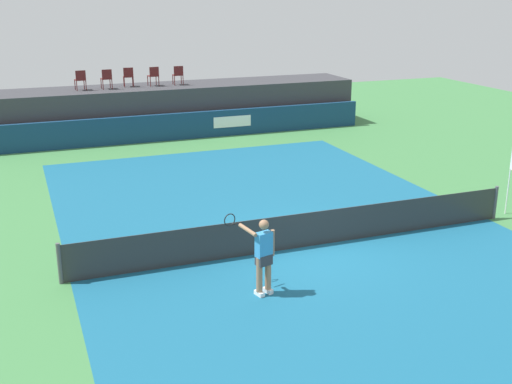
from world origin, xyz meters
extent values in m
plane|color=#3D7A42|center=(0.00, 3.00, 0.00)|extent=(48.00, 48.00, 0.00)
cube|color=#16597A|center=(0.00, 0.00, 0.00)|extent=(12.00, 22.00, 0.00)
cube|color=navy|center=(0.00, 13.50, 0.60)|extent=(18.00, 0.20, 1.20)
cube|color=white|center=(2.56, 13.39, 0.66)|extent=(1.80, 0.02, 0.50)
cube|color=#38383D|center=(0.00, 15.30, 1.10)|extent=(18.00, 2.80, 2.20)
cylinder|color=#561919|center=(-3.74, 15.42, 2.42)|extent=(0.04, 0.04, 0.44)
cylinder|color=#561919|center=(-4.14, 15.39, 2.42)|extent=(0.04, 0.04, 0.44)
cylinder|color=#561919|center=(-3.70, 15.02, 2.42)|extent=(0.04, 0.04, 0.44)
cylinder|color=#561919|center=(-4.10, 14.98, 2.42)|extent=(0.04, 0.04, 0.44)
cube|color=#561919|center=(-3.92, 15.20, 2.66)|extent=(0.48, 0.48, 0.03)
cube|color=#561919|center=(-3.90, 15.00, 2.88)|extent=(0.44, 0.07, 0.42)
cylinder|color=#561919|center=(-2.59, 15.38, 2.42)|extent=(0.04, 0.04, 0.44)
cylinder|color=#561919|center=(-3.00, 15.35, 2.42)|extent=(0.04, 0.04, 0.44)
cylinder|color=#561919|center=(-2.57, 14.98, 2.42)|extent=(0.04, 0.04, 0.44)
cylinder|color=#561919|center=(-2.97, 14.95, 2.42)|extent=(0.04, 0.04, 0.44)
cube|color=#561919|center=(-2.78, 15.16, 2.66)|extent=(0.47, 0.47, 0.03)
cube|color=#561919|center=(-2.77, 14.96, 2.88)|extent=(0.44, 0.05, 0.42)
cylinder|color=#561919|center=(-1.51, 15.70, 2.42)|extent=(0.04, 0.04, 0.44)
cylinder|color=#561919|center=(-1.92, 15.74, 2.42)|extent=(0.04, 0.04, 0.44)
cylinder|color=#561919|center=(-1.55, 15.30, 2.42)|extent=(0.04, 0.04, 0.44)
cylinder|color=#561919|center=(-1.95, 15.34, 2.42)|extent=(0.04, 0.04, 0.44)
cube|color=#561919|center=(-1.73, 15.52, 2.66)|extent=(0.48, 0.48, 0.03)
cube|color=#561919|center=(-1.75, 15.31, 2.88)|extent=(0.44, 0.07, 0.42)
cylinder|color=#561919|center=(-0.44, 15.59, 2.42)|extent=(0.04, 0.04, 0.44)
cylinder|color=#561919|center=(-0.84, 15.55, 2.42)|extent=(0.04, 0.04, 0.44)
cylinder|color=#561919|center=(-0.40, 15.19, 2.42)|extent=(0.04, 0.04, 0.44)
cylinder|color=#561919|center=(-0.80, 15.15, 2.42)|extent=(0.04, 0.04, 0.44)
cube|color=#561919|center=(-0.62, 15.37, 2.66)|extent=(0.48, 0.48, 0.03)
cube|color=#561919|center=(-0.60, 15.16, 2.88)|extent=(0.44, 0.07, 0.42)
cylinder|color=#561919|center=(0.75, 15.50, 2.42)|extent=(0.04, 0.04, 0.44)
cylinder|color=#561919|center=(0.34, 15.51, 2.42)|extent=(0.04, 0.04, 0.44)
cylinder|color=#561919|center=(0.73, 15.09, 2.42)|extent=(0.04, 0.04, 0.44)
cylinder|color=#561919|center=(0.33, 15.11, 2.42)|extent=(0.04, 0.04, 0.44)
cube|color=#561919|center=(0.54, 15.30, 2.66)|extent=(0.46, 0.46, 0.03)
cube|color=#561919|center=(0.53, 15.09, 2.88)|extent=(0.44, 0.04, 0.42)
cylinder|color=white|center=(6.83, 0.22, 0.70)|extent=(0.04, 0.04, 1.40)
cube|color=#2D2D2D|center=(0.00, 0.00, 0.47)|extent=(12.40, 0.02, 0.95)
cylinder|color=#4C4C51|center=(-6.20, 0.00, 0.50)|extent=(0.10, 0.10, 1.00)
cylinder|color=#4C4C51|center=(6.20, 0.00, 0.50)|extent=(0.10, 0.10, 1.00)
cube|color=white|center=(-1.89, -2.15, 0.05)|extent=(0.18, 0.28, 0.10)
cylinder|color=#997051|center=(-1.89, -2.15, 0.51)|extent=(0.14, 0.14, 0.82)
cube|color=white|center=(-2.12, -2.21, 0.05)|extent=(0.18, 0.28, 0.10)
cylinder|color=#997051|center=(-2.12, -2.21, 0.51)|extent=(0.14, 0.14, 0.82)
cube|color=#333338|center=(-2.00, -2.18, 0.84)|extent=(0.39, 0.30, 0.24)
cube|color=#338CCC|center=(-2.00, -2.18, 1.20)|extent=(0.40, 0.29, 0.56)
sphere|color=#997051|center=(-2.00, -2.18, 1.66)|extent=(0.22, 0.22, 0.22)
cylinder|color=#997051|center=(-1.77, -2.11, 1.18)|extent=(0.09, 0.09, 0.60)
cylinder|color=#997051|center=(-2.31, -1.98, 1.50)|extent=(0.24, 0.61, 0.14)
cylinder|color=black|center=(-2.42, -1.57, 1.53)|extent=(0.30, 0.11, 0.03)
torus|color=black|center=(-2.49, -1.29, 1.53)|extent=(0.30, 0.10, 0.30)
camera|label=1|loc=(-6.80, -14.32, 6.56)|focal=45.18mm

